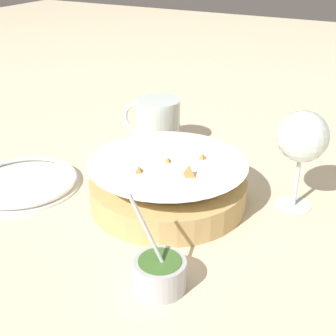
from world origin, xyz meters
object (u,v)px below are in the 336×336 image
(food_basket, at_px, (168,184))
(beer_mug, at_px, (158,125))
(sauce_cup, at_px, (160,273))
(side_plate, at_px, (23,182))
(wine_glass, at_px, (302,139))

(food_basket, bearing_deg, beer_mug, -56.42)
(food_basket, distance_m, sauce_cup, 0.22)
(side_plate, bearing_deg, beer_mug, -115.85)
(food_basket, xyz_separation_m, beer_mug, (0.13, -0.20, 0.01))
(sauce_cup, bearing_deg, food_basket, -64.76)
(sauce_cup, bearing_deg, wine_glass, -109.28)
(beer_mug, distance_m, side_plate, 0.30)
(wine_glass, xyz_separation_m, side_plate, (0.45, 0.17, -0.12))
(sauce_cup, height_order, wine_glass, wine_glass)
(wine_glass, height_order, beer_mug, wine_glass)
(food_basket, height_order, side_plate, food_basket)
(beer_mug, xyz_separation_m, side_plate, (0.13, 0.27, -0.04))
(sauce_cup, bearing_deg, side_plate, -18.95)
(sauce_cup, distance_m, beer_mug, 0.45)
(food_basket, distance_m, beer_mug, 0.24)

